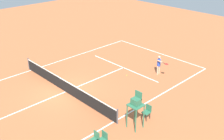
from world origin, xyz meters
name	(u,v)px	position (x,y,z in m)	size (l,w,h in m)	color
ground_plane	(66,92)	(0.00, 0.00, 0.00)	(60.00, 60.00, 0.00)	#B76038
court_lines	(66,92)	(0.00, 0.00, 0.00)	(10.44, 22.62, 0.01)	white
tennis_net	(65,86)	(0.00, 0.00, 0.50)	(11.04, 0.10, 1.07)	#4C4C51
player_serving	(159,64)	(-2.98, -7.36, 0.99)	(1.25, 0.66, 1.66)	#D8A884
tennis_ball	(127,75)	(-1.30, -5.25, 0.03)	(0.07, 0.07, 0.07)	#CCE033
umpire_chair	(136,104)	(-6.44, -0.54, 1.61)	(0.80, 0.80, 2.41)	#2D6B4C
courtside_chair_near	(103,139)	(-6.40, 2.03, 0.53)	(0.44, 0.46, 0.95)	#262626
courtside_chair_mid	(147,111)	(-6.35, -1.74, 0.53)	(0.44, 0.46, 0.95)	#262626
courtside_chair_far	(95,139)	(-6.09, 2.34, 0.53)	(0.44, 0.46, 0.95)	#262626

